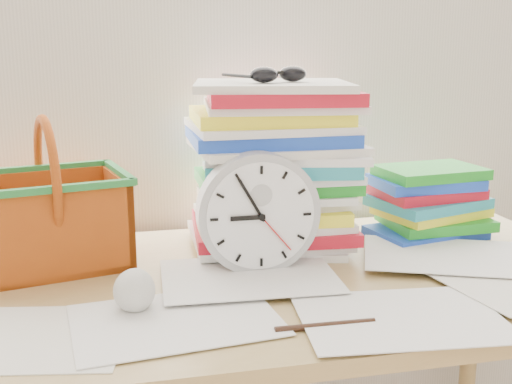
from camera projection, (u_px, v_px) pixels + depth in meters
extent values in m
cube|color=tan|center=(263.00, 283.00, 1.23)|extent=(1.40, 0.70, 0.03)
cylinder|color=tan|center=(469.00, 354.00, 1.74)|extent=(0.04, 0.04, 0.72)
cylinder|color=#AEAFB0|center=(258.00, 213.00, 1.23)|extent=(0.24, 0.05, 0.24)
sphere|color=silver|center=(134.00, 290.00, 1.06)|extent=(0.07, 0.07, 0.07)
cylinder|color=black|center=(325.00, 325.00, 1.00)|extent=(0.16, 0.01, 0.01)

